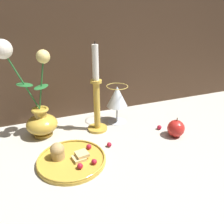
% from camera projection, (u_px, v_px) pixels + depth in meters
% --- Properties ---
extents(ground_plane, '(2.40, 2.40, 0.00)m').
position_uv_depth(ground_plane, '(104.00, 139.00, 0.81)').
color(ground_plane, '#B7B2A3').
rests_on(ground_plane, ground).
extents(vase, '(0.17, 0.11, 0.35)m').
position_uv_depth(vase, '(36.00, 108.00, 0.79)').
color(vase, gold).
rests_on(vase, ground_plane).
extents(plate_with_pastries, '(0.22, 0.22, 0.06)m').
position_uv_depth(plate_with_pastries, '(70.00, 158.00, 0.68)').
color(plate_with_pastries, gold).
rests_on(plate_with_pastries, ground_plane).
extents(wine_glass, '(0.09, 0.09, 0.16)m').
position_uv_depth(wine_glass, '(117.00, 98.00, 0.89)').
color(wine_glass, silver).
rests_on(wine_glass, ground_plane).
extents(candlestick, '(0.08, 0.08, 0.34)m').
position_uv_depth(candlestick, '(98.00, 100.00, 0.82)').
color(candlestick, gold).
rests_on(candlestick, ground_plane).
extents(apple_beside_vase, '(0.06, 0.06, 0.08)m').
position_uv_depth(apple_beside_vase, '(176.00, 128.00, 0.82)').
color(apple_beside_vase, red).
rests_on(apple_beside_vase, ground_plane).
extents(berry_near_plate, '(0.02, 0.02, 0.02)m').
position_uv_depth(berry_near_plate, '(110.00, 144.00, 0.76)').
color(berry_near_plate, '#AD192D').
rests_on(berry_near_plate, ground_plane).
extents(berry_front_center, '(0.02, 0.02, 0.02)m').
position_uv_depth(berry_front_center, '(159.00, 127.00, 0.87)').
color(berry_front_center, '#AD192D').
rests_on(berry_front_center, ground_plane).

